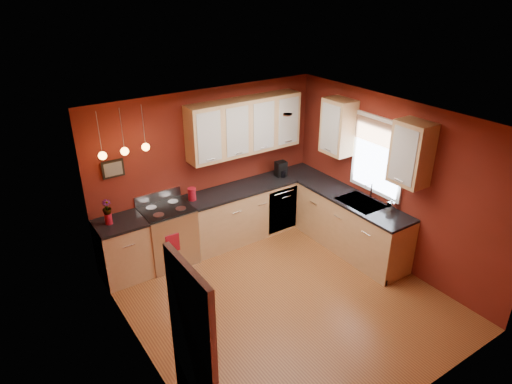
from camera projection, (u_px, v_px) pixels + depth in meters
floor at (284, 300)px, 6.46m from camera, size 4.20×4.20×0.00m
ceiling at (290, 122)px, 5.34m from camera, size 4.00×4.20×0.02m
wall_back at (209, 168)px, 7.47m from camera, size 4.00×0.02×2.60m
wall_front at (421, 309)px, 4.33m from camera, size 4.00×0.02×2.60m
wall_left at (139, 270)px, 4.89m from camera, size 0.02×4.20×2.60m
wall_right at (391, 184)px, 6.91m from camera, size 0.02×4.20×2.60m
base_cabinets_back_left at (123, 251)px, 6.78m from camera, size 0.70×0.60×0.90m
base_cabinets_back_right at (256, 209)px, 7.98m from camera, size 2.54×0.60×0.90m
base_cabinets_right at (351, 225)px, 7.46m from camera, size 0.60×2.10×0.90m
counter_back_left at (119, 223)px, 6.58m from camera, size 0.70×0.62×0.04m
counter_back_right at (256, 185)px, 7.78m from camera, size 2.54×0.62×0.04m
counter_right at (354, 200)px, 7.26m from camera, size 0.62×2.10×0.04m
gas_range at (169, 235)px, 7.14m from camera, size 0.76×0.64×1.11m
dishwasher_front at (283, 210)px, 7.95m from camera, size 0.60×0.02×0.80m
sink at (361, 204)px, 7.15m from camera, size 0.50×0.70×0.33m
window at (378, 154)px, 6.95m from camera, size 0.06×1.02×1.22m
door_left_wall at (194, 358)px, 4.13m from camera, size 0.12×0.82×2.05m
upper_cabinets_back at (245, 126)px, 7.36m from camera, size 2.00×0.35×0.90m
upper_cabinets_right at (372, 139)px, 6.78m from camera, size 0.35×1.95×0.90m
wall_picture at (113, 169)px, 6.52m from camera, size 0.32×0.03×0.26m
pendant_lights at (125, 151)px, 6.17m from camera, size 0.71×0.11×0.66m
red_canister at (192, 194)px, 7.17m from camera, size 0.13×0.13×0.20m
red_vase at (108, 219)px, 6.49m from camera, size 0.10×0.10×0.17m
flowers at (107, 208)px, 6.42m from camera, size 0.14×0.14×0.23m
coffee_maker at (281, 169)px, 8.01m from camera, size 0.20×0.19×0.27m
soap_pump at (392, 204)px, 6.85m from camera, size 0.10×0.10×0.21m
dish_towel at (173, 243)px, 6.84m from camera, size 0.22×0.01×0.29m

